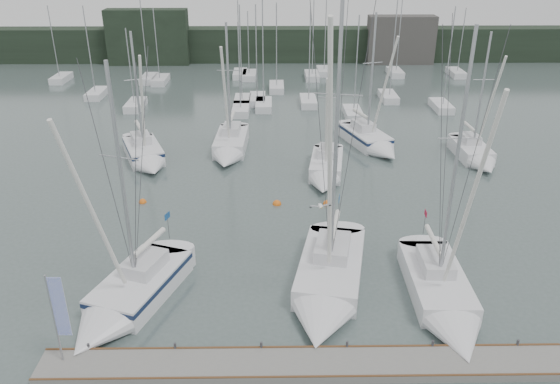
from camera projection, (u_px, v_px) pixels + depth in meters
The scene contains 19 objects.
ground at pixel (300, 301), 29.24m from camera, with size 160.00×160.00×0.00m, color #495955.
dock at pixel (305, 365), 24.63m from camera, with size 24.00×2.00×0.40m, color slate.
far_treeline at pixel (281, 44), 84.25m from camera, with size 90.00×4.00×5.00m, color black.
far_building_left at pixel (148, 37), 81.55m from camera, with size 12.00×3.00×8.00m, color black.
far_building_right at pixel (401, 40), 82.24m from camera, with size 10.00×3.00×7.00m, color #413E3B.
mast_forest at pixel (268, 88), 68.25m from camera, with size 55.86×24.58×14.72m.
sailboat_near_left at pixel (123, 302), 28.13m from camera, with size 5.86×9.32×13.86m.
sailboat_near_center at pixel (326, 291), 29.06m from camera, with size 5.41×10.92×18.43m.
sailboat_near_right at pixel (445, 304), 28.10m from camera, with size 3.19×10.03×15.31m.
sailboat_mid_a at pixel (146, 156), 46.61m from camera, with size 5.43×8.23×11.79m.
sailboat_mid_b at pixel (229, 148), 48.48m from camera, with size 3.08×8.87×12.15m.
sailboat_mid_c at pixel (326, 172), 43.76m from camera, with size 3.65×8.31×10.62m.
sailboat_mid_d at pixel (373, 142), 49.86m from camera, with size 5.29×8.82×12.80m.
sailboat_mid_e at pixel (476, 156), 46.88m from camera, with size 2.67×7.33×11.63m.
buoy_a at pixel (277, 204), 39.79m from camera, with size 0.64×0.64×0.64m, color orange.
buoy_b at pixel (327, 204), 39.83m from camera, with size 0.58×0.58×0.58m, color orange.
buoy_c at pixel (143, 202), 40.07m from camera, with size 0.56×0.56×0.56m, color orange.
dock_banner at pixel (58, 311), 23.50m from camera, with size 0.69×0.09×4.55m.
seagull at pixel (320, 206), 26.25m from camera, with size 0.99×0.46×0.20m.
Camera 1 is at (-1.41, -23.93, 17.77)m, focal length 35.00 mm.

